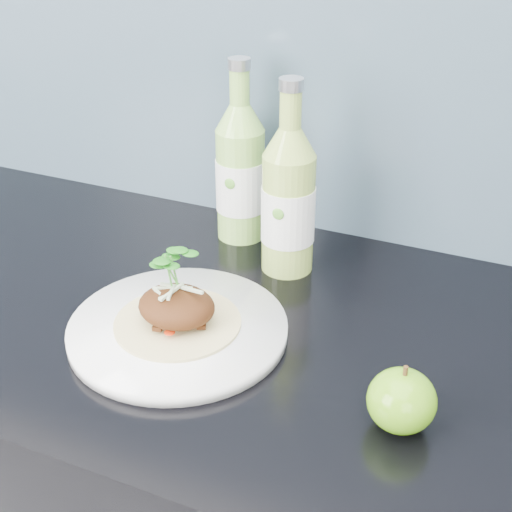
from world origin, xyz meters
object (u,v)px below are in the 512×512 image
object	(u,v)px
dinner_plate	(178,329)
green_apple	(402,401)
cider_bottle_left	(241,173)
cider_bottle_right	(288,201)

from	to	relation	value
dinner_plate	green_apple	xyz separation A→B (m)	(0.29, -0.05, 0.03)
cider_bottle_left	green_apple	bearing A→B (deg)	-34.81
cider_bottle_right	cider_bottle_left	bearing A→B (deg)	169.54
cider_bottle_left	dinner_plate	bearing A→B (deg)	-72.25
green_apple	cider_bottle_left	size ratio (longest dim) A/B	0.32
dinner_plate	green_apple	distance (m)	0.30
green_apple	cider_bottle_left	distance (m)	0.47
green_apple	cider_bottle_right	world-z (taller)	cider_bottle_right
green_apple	dinner_plate	bearing A→B (deg)	170.25
dinner_plate	cider_bottle_right	world-z (taller)	cider_bottle_right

